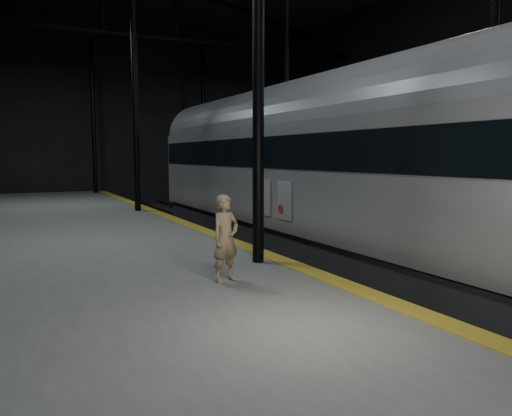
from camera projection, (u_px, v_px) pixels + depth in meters
ground at (306, 258)px, 16.89m from camera, size 44.00×44.00×0.00m
platform_left at (71, 265)px, 13.53m from camera, size 9.00×43.80×1.00m
platform_right at (464, 229)px, 20.15m from camera, size 9.00×43.80×1.00m
tactile_strip at (216, 235)px, 15.35m from camera, size 0.50×43.80×0.01m
track at (306, 256)px, 16.88m from camera, size 2.40×43.00×0.24m
train at (311, 161)px, 16.29m from camera, size 3.26×21.84×5.84m
woman at (226, 238)px, 9.68m from camera, size 0.72×0.58×1.70m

